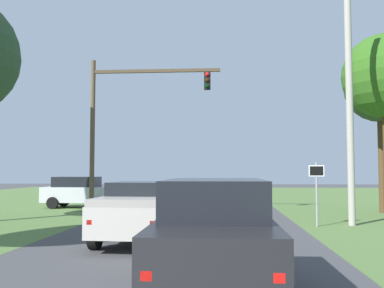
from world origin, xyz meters
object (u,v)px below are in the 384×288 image
object	(u,v)px
pickup_truck_lead	(143,210)
extra_tree_2	(380,88)
keep_moving_sign	(317,185)
crossing_suv_far	(79,192)
utility_pole_right	(349,95)
traffic_light	(124,113)
red_suv_near	(215,235)

from	to	relation	value
pickup_truck_lead	extra_tree_2	world-z (taller)	extra_tree_2
pickup_truck_lead	keep_moving_sign	world-z (taller)	keep_moving_sign
crossing_suv_far	pickup_truck_lead	bearing A→B (deg)	-63.45
extra_tree_2	utility_pole_right	bearing A→B (deg)	-119.35
traffic_light	extra_tree_2	world-z (taller)	extra_tree_2
red_suv_near	pickup_truck_lead	bearing A→B (deg)	111.94
red_suv_near	pickup_truck_lead	size ratio (longest dim) A/B	0.90
crossing_suv_far	traffic_light	bearing A→B (deg)	-46.09
utility_pole_right	crossing_suv_far	bearing A→B (deg)	151.03
traffic_light	utility_pole_right	size ratio (longest dim) A/B	0.75
traffic_light	extra_tree_2	distance (m)	13.51
traffic_light	crossing_suv_far	size ratio (longest dim) A/B	1.85
traffic_light	crossing_suv_far	bearing A→B (deg)	133.91
pickup_truck_lead	extra_tree_2	bearing A→B (deg)	43.52
pickup_truck_lead	crossing_suv_far	world-z (taller)	pickup_truck_lead
red_suv_near	extra_tree_2	distance (m)	18.91
keep_moving_sign	extra_tree_2	size ratio (longest dim) A/B	0.30
keep_moving_sign	crossing_suv_far	world-z (taller)	keep_moving_sign
red_suv_near	extra_tree_2	size ratio (longest dim) A/B	0.57
red_suv_near	utility_pole_right	distance (m)	12.39
traffic_light	extra_tree_2	bearing A→B (deg)	7.17
pickup_truck_lead	utility_pole_right	size ratio (longest dim) A/B	0.51
crossing_suv_far	extra_tree_2	distance (m)	17.84
red_suv_near	pickup_truck_lead	xyz separation A→B (m)	(-2.34, 5.81, -0.10)
extra_tree_2	pickup_truck_lead	bearing A→B (deg)	-136.48
pickup_truck_lead	red_suv_near	bearing A→B (deg)	-68.06
keep_moving_sign	extra_tree_2	world-z (taller)	extra_tree_2
pickup_truck_lead	utility_pole_right	bearing A→B (deg)	31.18
red_suv_near	utility_pole_right	xyz separation A→B (m)	(5.25, 10.41, 4.19)
red_suv_near	keep_moving_sign	bearing A→B (deg)	69.15
pickup_truck_lead	extra_tree_2	size ratio (longest dim) A/B	0.64
red_suv_near	keep_moving_sign	size ratio (longest dim) A/B	1.91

